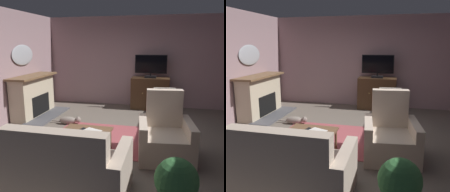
% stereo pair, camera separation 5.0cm
% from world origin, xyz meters
% --- Properties ---
extents(ground_plane, '(6.21, 6.21, 0.04)m').
position_xyz_m(ground_plane, '(0.00, 0.00, -0.02)').
color(ground_plane, '#665B51').
extents(wall_back, '(6.21, 0.10, 2.73)m').
position_xyz_m(wall_back, '(0.00, 2.86, 1.37)').
color(wall_back, gray).
rests_on(wall_back, ground_plane).
extents(rug_central, '(2.34, 1.67, 0.01)m').
position_xyz_m(rug_central, '(-0.20, -0.04, 0.01)').
color(rug_central, '#9E474C').
rests_on(rug_central, ground_plane).
extents(fireplace, '(0.90, 1.71, 1.10)m').
position_xyz_m(fireplace, '(-2.52, 1.10, 0.52)').
color(fireplace, '#4C4C51').
rests_on(fireplace, ground_plane).
extents(wall_mirror_oval, '(0.06, 0.93, 0.53)m').
position_xyz_m(wall_mirror_oval, '(-2.77, 1.10, 1.63)').
color(wall_mirror_oval, '#B2B7BF').
extents(tv_cabinet, '(1.10, 0.54, 0.94)m').
position_xyz_m(tv_cabinet, '(0.46, 2.51, 0.45)').
color(tv_cabinet, black).
rests_on(tv_cabinet, ground_plane).
extents(television, '(0.91, 0.20, 0.67)m').
position_xyz_m(television, '(0.46, 2.45, 1.29)').
color(television, black).
rests_on(television, tv_cabinet).
extents(coffee_table, '(0.86, 0.60, 0.42)m').
position_xyz_m(coffee_table, '(-0.42, -0.76, 0.37)').
color(coffee_table, brown).
rests_on(coffee_table, ground_plane).
extents(tv_remote, '(0.09, 0.18, 0.02)m').
position_xyz_m(tv_remote, '(-0.51, -0.75, 0.43)').
color(tv_remote, black).
rests_on(tv_remote, coffee_table).
extents(folded_newspaper, '(0.36, 0.31, 0.01)m').
position_xyz_m(folded_newspaper, '(-0.32, -0.75, 0.42)').
color(folded_newspaper, silver).
rests_on(folded_newspaper, coffee_table).
extents(sofa_floral, '(1.56, 0.91, 0.99)m').
position_xyz_m(sofa_floral, '(-0.27, -1.98, 0.34)').
color(sofa_floral, '#C6B29E').
rests_on(sofa_floral, ground_plane).
extents(armchair_by_fireplace, '(0.99, 1.00, 1.14)m').
position_xyz_m(armchair_by_fireplace, '(0.93, -0.55, 0.35)').
color(armchair_by_fireplace, '#C6B29E').
rests_on(armchair_by_fireplace, ground_plane).
extents(potted_plant_tall_palm_by_window, '(0.45, 0.45, 0.79)m').
position_xyz_m(potted_plant_tall_palm_by_window, '(1.06, -2.23, 0.45)').
color(potted_plant_tall_palm_by_window, '#99664C').
rests_on(potted_plant_tall_palm_by_window, ground_plane).
extents(cat, '(0.74, 0.23, 0.21)m').
position_xyz_m(cat, '(-1.34, 0.63, 0.10)').
color(cat, gray).
rests_on(cat, ground_plane).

